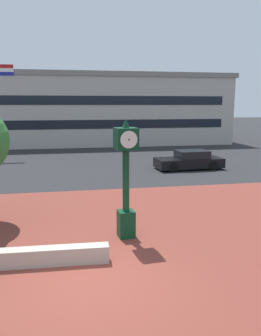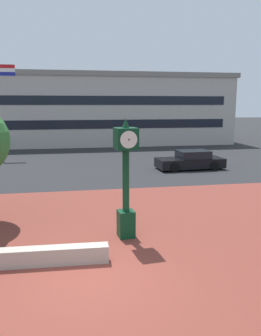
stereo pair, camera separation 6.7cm
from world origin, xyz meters
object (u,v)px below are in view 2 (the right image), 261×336
car_street_near (191,161)px  civic_building (98,109)px  street_clock (126,175)px  flagpole_primary (0,101)px

car_street_near → civic_building: (-4.68, 18.94, 3.28)m
street_clock → car_street_near: (6.41, 11.38, -1.56)m
car_street_near → flagpole_primary: bearing=56.9°
car_street_near → flagpole_primary: 16.42m
flagpole_primary → street_clock: bearing=-69.2°
car_street_near → civic_building: size_ratio=0.16×
street_clock → car_street_near: bearing=55.0°
flagpole_primary → civic_building: flagpole_primary is taller
street_clock → flagpole_primary: bearing=105.2°
flagpole_primary → civic_building: (9.07, 10.95, -0.80)m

